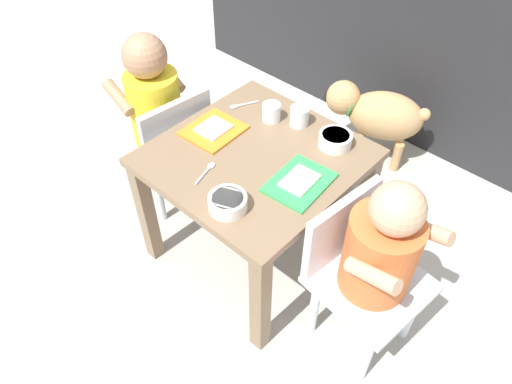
{
  "coord_description": "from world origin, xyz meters",
  "views": [
    {
      "loc": [
        0.72,
        -0.78,
        1.37
      ],
      "look_at": [
        0.0,
        0.0,
        0.29
      ],
      "focal_mm": 33.43,
      "sensor_mm": 36.0,
      "label": 1
    }
  ],
  "objects_px": {
    "dining_table": "(256,174)",
    "food_tray_right": "(300,182)",
    "veggie_bowl_near": "(335,139)",
    "spoon_by_left_tray": "(241,105)",
    "water_cup_right": "(271,113)",
    "veggie_bowl_far": "(228,202)",
    "spoon_by_right_tray": "(207,171)",
    "water_cup_left": "(300,117)",
    "dog": "(376,114)",
    "seated_child_left": "(156,107)",
    "seated_child_right": "(377,252)",
    "food_tray_left": "(214,130)"
  },
  "relations": [
    {
      "from": "water_cup_right",
      "to": "veggie_bowl_near",
      "type": "height_order",
      "value": "water_cup_right"
    },
    {
      "from": "veggie_bowl_far",
      "to": "spoon_by_right_tray",
      "type": "height_order",
      "value": "veggie_bowl_far"
    },
    {
      "from": "seated_child_left",
      "to": "food_tray_right",
      "type": "height_order",
      "value": "seated_child_left"
    },
    {
      "from": "water_cup_left",
      "to": "veggie_bowl_near",
      "type": "height_order",
      "value": "water_cup_left"
    },
    {
      "from": "dining_table",
      "to": "spoon_by_right_tray",
      "type": "xyz_separation_m",
      "value": [
        -0.05,
        -0.15,
        0.08
      ]
    },
    {
      "from": "water_cup_left",
      "to": "veggie_bowl_far",
      "type": "relative_size",
      "value": 0.59
    },
    {
      "from": "dog",
      "to": "water_cup_right",
      "type": "distance_m",
      "value": 0.61
    },
    {
      "from": "seated_child_left",
      "to": "water_cup_left",
      "type": "relative_size",
      "value": 11.18
    },
    {
      "from": "spoon_by_right_tray",
      "to": "spoon_by_left_tray",
      "type": "bearing_deg",
      "value": 116.86
    },
    {
      "from": "seated_child_right",
      "to": "water_cup_right",
      "type": "distance_m",
      "value": 0.56
    },
    {
      "from": "water_cup_right",
      "to": "spoon_by_left_tray",
      "type": "bearing_deg",
      "value": -174.71
    },
    {
      "from": "food_tray_left",
      "to": "veggie_bowl_near",
      "type": "relative_size",
      "value": 1.8
    },
    {
      "from": "dog",
      "to": "spoon_by_right_tray",
      "type": "bearing_deg",
      "value": -94.11
    },
    {
      "from": "food_tray_right",
      "to": "seated_child_left",
      "type": "bearing_deg",
      "value": -178.88
    },
    {
      "from": "spoon_by_left_tray",
      "to": "veggie_bowl_far",
      "type": "bearing_deg",
      "value": -50.39
    },
    {
      "from": "water_cup_left",
      "to": "veggie_bowl_far",
      "type": "bearing_deg",
      "value": -77.61
    },
    {
      "from": "dog",
      "to": "food_tray_right",
      "type": "bearing_deg",
      "value": -77.31
    },
    {
      "from": "water_cup_left",
      "to": "seated_child_left",
      "type": "bearing_deg",
      "value": -153.7
    },
    {
      "from": "dog",
      "to": "water_cup_left",
      "type": "bearing_deg",
      "value": -90.86
    },
    {
      "from": "food_tray_left",
      "to": "veggie_bowl_near",
      "type": "xyz_separation_m",
      "value": [
        0.31,
        0.2,
        0.02
      ]
    },
    {
      "from": "dog",
      "to": "veggie_bowl_far",
      "type": "height_order",
      "value": "veggie_bowl_far"
    },
    {
      "from": "dog",
      "to": "veggie_bowl_far",
      "type": "relative_size",
      "value": 4.03
    },
    {
      "from": "food_tray_left",
      "to": "spoon_by_right_tray",
      "type": "distance_m",
      "value": 0.18
    },
    {
      "from": "veggie_bowl_far",
      "to": "spoon_by_right_tray",
      "type": "xyz_separation_m",
      "value": [
        -0.14,
        0.06,
        -0.02
      ]
    },
    {
      "from": "veggie_bowl_near",
      "to": "spoon_by_left_tray",
      "type": "distance_m",
      "value": 0.35
    },
    {
      "from": "water_cup_right",
      "to": "spoon_by_left_tray",
      "type": "height_order",
      "value": "water_cup_right"
    },
    {
      "from": "seated_child_left",
      "to": "food_tray_left",
      "type": "xyz_separation_m",
      "value": [
        0.27,
        0.01,
        0.04
      ]
    },
    {
      "from": "spoon_by_left_tray",
      "to": "dog",
      "type": "bearing_deg",
      "value": 69.46
    },
    {
      "from": "seated_child_left",
      "to": "dog",
      "type": "relative_size",
      "value": 1.63
    },
    {
      "from": "dog",
      "to": "spoon_by_left_tray",
      "type": "xyz_separation_m",
      "value": [
        -0.21,
        -0.56,
        0.23
      ]
    },
    {
      "from": "food_tray_left",
      "to": "spoon_by_left_tray",
      "type": "xyz_separation_m",
      "value": [
        -0.03,
        0.15,
        -0.0
      ]
    },
    {
      "from": "dining_table",
      "to": "dog",
      "type": "relative_size",
      "value": 1.38
    },
    {
      "from": "water_cup_right",
      "to": "spoon_by_right_tray",
      "type": "relative_size",
      "value": 0.59
    },
    {
      "from": "seated_child_right",
      "to": "veggie_bowl_far",
      "type": "xyz_separation_m",
      "value": [
        -0.35,
        -0.18,
        0.07
      ]
    },
    {
      "from": "water_cup_left",
      "to": "spoon_by_left_tray",
      "type": "height_order",
      "value": "water_cup_left"
    },
    {
      "from": "food_tray_right",
      "to": "water_cup_right",
      "type": "bearing_deg",
      "value": 146.41
    },
    {
      "from": "spoon_by_right_tray",
      "to": "water_cup_right",
      "type": "bearing_deg",
      "value": 95.05
    },
    {
      "from": "dog",
      "to": "spoon_by_right_tray",
      "type": "relative_size",
      "value": 4.17
    },
    {
      "from": "dining_table",
      "to": "seated_child_left",
      "type": "height_order",
      "value": "seated_child_left"
    },
    {
      "from": "spoon_by_left_tray",
      "to": "dining_table",
      "type": "bearing_deg",
      "value": -35.96
    },
    {
      "from": "dining_table",
      "to": "food_tray_right",
      "type": "bearing_deg",
      "value": -2.83
    },
    {
      "from": "veggie_bowl_far",
      "to": "spoon_by_right_tray",
      "type": "distance_m",
      "value": 0.16
    },
    {
      "from": "seated_child_left",
      "to": "food_tray_right",
      "type": "distance_m",
      "value": 0.61
    },
    {
      "from": "dog",
      "to": "spoon_by_left_tray",
      "type": "bearing_deg",
      "value": -110.54
    },
    {
      "from": "water_cup_right",
      "to": "water_cup_left",
      "type": "bearing_deg",
      "value": 27.03
    },
    {
      "from": "water_cup_left",
      "to": "spoon_by_left_tray",
      "type": "bearing_deg",
      "value": -165.48
    },
    {
      "from": "seated_child_right",
      "to": "water_cup_left",
      "type": "bearing_deg",
      "value": 152.95
    },
    {
      "from": "veggie_bowl_near",
      "to": "spoon_by_left_tray",
      "type": "relative_size",
      "value": 1.05
    },
    {
      "from": "veggie_bowl_far",
      "to": "water_cup_right",
      "type": "bearing_deg",
      "value": 115.02
    },
    {
      "from": "spoon_by_right_tray",
      "to": "food_tray_right",
      "type": "bearing_deg",
      "value": 32.09
    }
  ]
}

